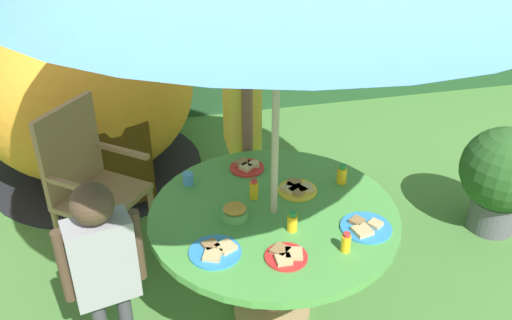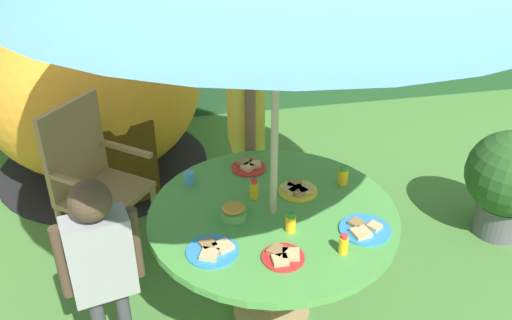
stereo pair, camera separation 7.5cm
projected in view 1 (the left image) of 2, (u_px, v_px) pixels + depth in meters
The scene contains 19 objects.
ground_plane at pixel (272, 312), 3.25m from camera, with size 10.00×10.00×0.02m, color #477A38.
hedge_backdrop at pixel (194, 5), 5.25m from camera, with size 9.00×0.70×1.99m, color #234C28.
garden_table at pixel (273, 227), 2.93m from camera, with size 1.30×1.30×0.71m.
wooden_chair at pixel (88, 178), 3.39m from camera, with size 0.63×0.64×1.05m.
dome_tent at pixel (86, 92), 4.27m from camera, with size 2.12×2.12×1.39m.
potted_plant at pixel (503, 174), 3.70m from camera, with size 0.58×0.58×0.77m.
child_in_yellow_shirt at pixel (242, 113), 3.56m from camera, with size 0.23×0.45×1.34m.
child_in_grey_shirt at pixel (102, 260), 2.54m from camera, with size 0.38×0.22×1.13m.
snack_bowl at pixel (235, 212), 2.81m from camera, with size 0.14×0.14×0.08m.
plate_center_back at pixel (247, 167), 3.24m from camera, with size 0.20×0.20×0.03m.
plate_near_left at pixel (286, 256), 2.56m from camera, with size 0.20×0.20×0.03m.
plate_far_left at pixel (216, 251), 2.59m from camera, with size 0.25×0.25×0.03m.
plate_back_edge at pixel (297, 189), 3.03m from camera, with size 0.21×0.21×0.03m.
plate_mid_left at pixel (365, 227), 2.75m from camera, with size 0.26×0.26×0.03m.
juice_bottle_near_right at pixel (346, 243), 2.58m from camera, with size 0.05×0.05×0.10m.
juice_bottle_far_right at pixel (254, 190), 2.96m from camera, with size 0.05×0.05×0.12m.
juice_bottle_center_front at pixel (292, 222), 2.72m from camera, with size 0.05×0.05×0.11m.
juice_bottle_mid_right at pixel (342, 175), 3.09m from camera, with size 0.06×0.06×0.11m.
cup_near at pixel (188, 179), 3.08m from camera, with size 0.06×0.06×0.07m, color #4C99D8.
Camera 1 is at (-0.62, -2.26, 2.41)m, focal length 38.84 mm.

